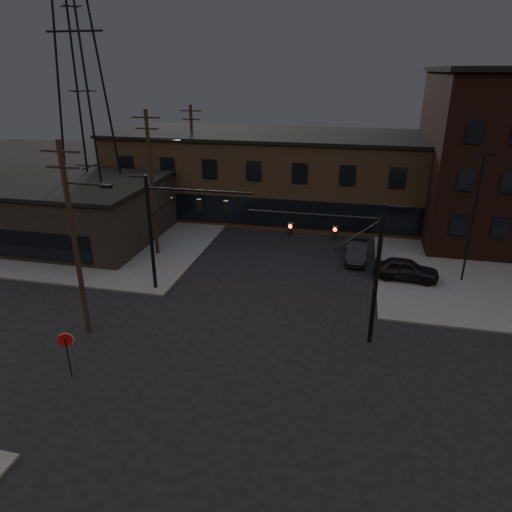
{
  "coord_description": "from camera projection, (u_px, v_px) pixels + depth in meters",
  "views": [
    {
      "loc": [
        5.1,
        -18.25,
        14.19
      ],
      "look_at": [
        -0.64,
        7.14,
        3.5
      ],
      "focal_mm": 32.0,
      "sensor_mm": 36.0,
      "label": 1
    }
  ],
  "objects": [
    {
      "name": "stop_sign",
      "position": [
        66.0,
        345.0,
        22.04
      ],
      "size": [
        0.72,
        0.33,
        2.48
      ],
      "color": "black",
      "rests_on": "ground"
    },
    {
      "name": "utility_pole_mid",
      "position": [
        152.0,
        181.0,
        35.34
      ],
      "size": [
        3.7,
        0.28,
        11.5
      ],
      "color": "black",
      "rests_on": "ground"
    },
    {
      "name": "utility_pole_far",
      "position": [
        193.0,
        158.0,
        46.51
      ],
      "size": [
        2.2,
        0.28,
        11.0
      ],
      "color": "black",
      "rests_on": "ground"
    },
    {
      "name": "parked_car_lot_a",
      "position": [
        406.0,
        269.0,
        32.63
      ],
      "size": [
        4.66,
        2.15,
        1.55
      ],
      "primitive_type": "imported",
      "rotation": [
        0.0,
        0.0,
        1.5
      ],
      "color": "black",
      "rests_on": "sidewalk_ne"
    },
    {
      "name": "building_row",
      "position": [
        307.0,
        177.0,
        46.64
      ],
      "size": [
        40.0,
        12.0,
        8.0
      ],
      "primitive_type": "cube",
      "color": "brown",
      "rests_on": "ground"
    },
    {
      "name": "traffic_signal_far",
      "position": [
        168.0,
        222.0,
        29.59
      ],
      "size": [
        7.12,
        0.24,
        8.0
      ],
      "color": "black",
      "rests_on": "ground"
    },
    {
      "name": "sidewalk_nw",
      "position": [
        87.0,
        216.0,
        47.21
      ],
      "size": [
        30.0,
        30.0,
        0.15
      ],
      "primitive_type": "cube",
      "color": "#474744",
      "rests_on": "ground"
    },
    {
      "name": "ground",
      "position": [
        237.0,
        374.0,
        22.9
      ],
      "size": [
        140.0,
        140.0,
        0.0
      ],
      "primitive_type": "plane",
      "color": "black",
      "rests_on": "ground"
    },
    {
      "name": "transmission_tower",
      "position": [
        82.0,
        91.0,
        38.07
      ],
      "size": [
        7.0,
        7.0,
        25.0
      ],
      "primitive_type": null,
      "color": "black",
      "rests_on": "ground"
    },
    {
      "name": "parked_car_lot_b",
      "position": [
        511.0,
        240.0,
        38.52
      ],
      "size": [
        4.66,
        3.15,
        1.25
      ],
      "primitive_type": "imported",
      "rotation": [
        0.0,
        0.0,
        1.21
      ],
      "color": "silver",
      "rests_on": "sidewalk_ne"
    },
    {
      "name": "lot_light_a",
      "position": [
        475.0,
        208.0,
        30.79
      ],
      "size": [
        1.5,
        0.28,
        9.14
      ],
      "color": "black",
      "rests_on": "ground"
    },
    {
      "name": "traffic_signal_near",
      "position": [
        356.0,
        259.0,
        24.0
      ],
      "size": [
        7.12,
        0.24,
        8.0
      ],
      "color": "black",
      "rests_on": "ground"
    },
    {
      "name": "utility_pole_near",
      "position": [
        75.0,
        237.0,
        24.4
      ],
      "size": [
        3.7,
        0.28,
        11.0
      ],
      "color": "black",
      "rests_on": "ground"
    },
    {
      "name": "car_crossing",
      "position": [
        357.0,
        252.0,
        36.27
      ],
      "size": [
        1.66,
        4.52,
        1.48
      ],
      "primitive_type": "imported",
      "rotation": [
        0.0,
        0.0,
        -0.02
      ],
      "color": "black",
      "rests_on": "ground"
    },
    {
      "name": "building_left",
      "position": [
        66.0,
        211.0,
        40.47
      ],
      "size": [
        16.0,
        12.0,
        5.0
      ],
      "primitive_type": "cube",
      "color": "black",
      "rests_on": "ground"
    }
  ]
}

